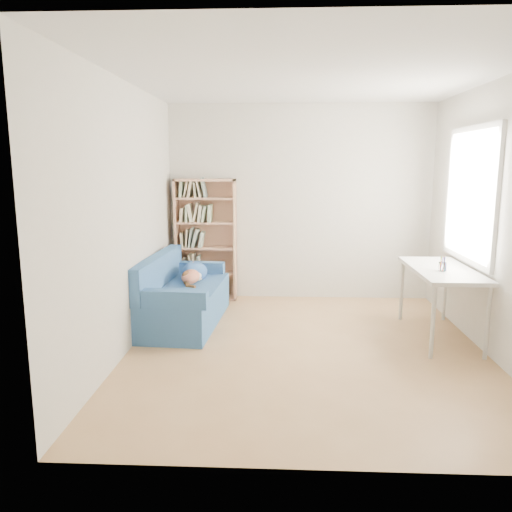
{
  "coord_description": "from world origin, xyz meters",
  "views": [
    {
      "loc": [
        -0.27,
        -4.73,
        1.82
      ],
      "look_at": [
        -0.52,
        0.49,
        0.85
      ],
      "focal_mm": 35.0,
      "sensor_mm": 36.0,
      "label": 1
    }
  ],
  "objects": [
    {
      "name": "bookshelf",
      "position": [
        -1.25,
        1.86,
        0.75
      ],
      "size": [
        0.81,
        0.25,
        1.63
      ],
      "color": "tan",
      "rests_on": "ground"
    },
    {
      "name": "pen_cup",
      "position": [
        1.38,
        0.28,
        0.81
      ],
      "size": [
        0.08,
        0.08,
        0.15
      ],
      "color": "white",
      "rests_on": "desk"
    },
    {
      "name": "ground",
      "position": [
        0.0,
        0.0,
        0.0
      ],
      "size": [
        4.0,
        4.0,
        0.0
      ],
      "primitive_type": "plane",
      "color": "#A37749",
      "rests_on": "ground"
    },
    {
      "name": "sofa",
      "position": [
        -1.39,
        0.79,
        0.3
      ],
      "size": [
        0.87,
        1.65,
        0.79
      ],
      "rotation": [
        0.0,
        0.0,
        -0.07
      ],
      "color": "navy",
      "rests_on": "ground"
    },
    {
      "name": "room_shell",
      "position": [
        0.1,
        0.03,
        1.64
      ],
      "size": [
        3.54,
        4.04,
        2.62
      ],
      "color": "silver",
      "rests_on": "ground"
    },
    {
      "name": "desk",
      "position": [
        1.43,
        0.43,
        0.68
      ],
      "size": [
        0.6,
        1.32,
        0.75
      ],
      "color": "white",
      "rests_on": "ground"
    }
  ]
}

